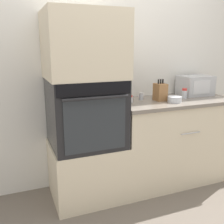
{
  "coord_description": "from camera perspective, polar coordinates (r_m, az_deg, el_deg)",
  "views": [
    {
      "loc": [
        -0.98,
        -1.99,
        1.46
      ],
      "look_at": [
        -0.11,
        0.21,
        0.86
      ],
      "focal_mm": 42.0,
      "sensor_mm": 36.0,
      "label": 1
    }
  ],
  "objects": [
    {
      "name": "oven_cabinet_upper",
      "position": [
        2.38,
        -6.15,
        14.26
      ],
      "size": [
        0.68,
        0.6,
        0.58
      ],
      "color": "beige",
      "rests_on": "wall_oven"
    },
    {
      "name": "wall_back",
      "position": [
        2.81,
        -1.1,
        9.82
      ],
      "size": [
        8.0,
        0.05,
        2.5
      ],
      "color": "silver",
      "rests_on": "ground_plane"
    },
    {
      "name": "wall_oven",
      "position": [
        2.45,
        -5.75,
        -0.02
      ],
      "size": [
        0.66,
        0.64,
        0.63
      ],
      "color": "black",
      "rests_on": "oven_cabinet_base"
    },
    {
      "name": "microwave",
      "position": [
        3.16,
        17.65,
        5.54
      ],
      "size": [
        0.36,
        0.27,
        0.22
      ],
      "color": "#B2B5BA",
      "rests_on": "counter_unit"
    },
    {
      "name": "ground_plane",
      "position": [
        2.66,
        4.1,
        -19.25
      ],
      "size": [
        12.0,
        12.0,
        0.0
      ],
      "primitive_type": "plane",
      "color": "#6B6056"
    },
    {
      "name": "condiment_jar_mid",
      "position": [
        2.92,
        15.47,
        3.91
      ],
      "size": [
        0.06,
        0.06,
        0.11
      ],
      "color": "silver",
      "rests_on": "counter_unit"
    },
    {
      "name": "condiment_jar_far",
      "position": [
        2.76,
        6.37,
        3.4
      ],
      "size": [
        0.05,
        0.05,
        0.08
      ],
      "color": "silver",
      "rests_on": "counter_unit"
    },
    {
      "name": "condiment_jar_near",
      "position": [
        2.62,
        3.94,
        2.84
      ],
      "size": [
        0.05,
        0.05,
        0.07
      ],
      "color": "silver",
      "rests_on": "counter_unit"
    },
    {
      "name": "oven_cabinet_base",
      "position": [
        2.66,
        -5.46,
        -12.43
      ],
      "size": [
        0.68,
        0.6,
        0.55
      ],
      "color": "beige",
      "rests_on": "ground_plane"
    },
    {
      "name": "counter_unit",
      "position": [
        2.98,
        12.8,
        -5.91
      ],
      "size": [
        1.28,
        0.63,
        0.91
      ],
      "color": "beige",
      "rests_on": "ground_plane"
    },
    {
      "name": "knife_block",
      "position": [
        2.75,
        10.45,
        4.32
      ],
      "size": [
        0.1,
        0.13,
        0.22
      ],
      "color": "olive",
      "rests_on": "counter_unit"
    },
    {
      "name": "bowl",
      "position": [
        2.7,
        13.46,
        2.71
      ],
      "size": [
        0.14,
        0.14,
        0.06
      ],
      "color": "silver",
      "rests_on": "counter_unit"
    }
  ]
}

